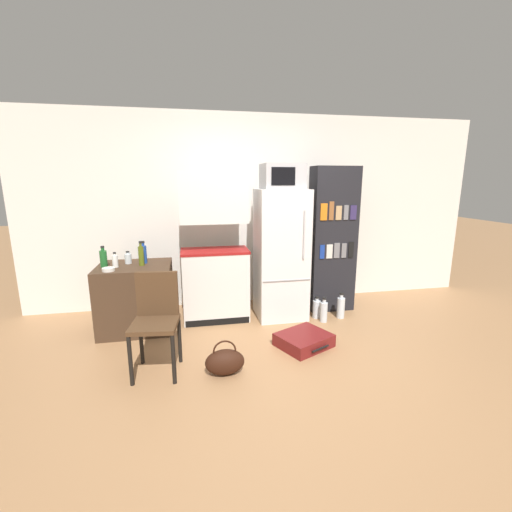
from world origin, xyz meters
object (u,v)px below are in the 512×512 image
object	(u,v)px
bookshelf	(332,240)
chair	(156,313)
water_bottle_front	(317,309)
suitcase_large_flat	(304,340)
water_bottle_middle	(341,307)
water_bottle_back	(324,311)
microwave	(282,176)
refrigerator	(281,255)
bottle_clear_short	(128,258)
side_table	(136,297)
kitchen_hutch	(215,254)
bowl	(108,269)
bottle_olive_oil	(141,255)
bottle_green_tall	(103,258)
bottle_blue_soda	(144,254)
handbag	(225,362)
bottle_milk_white	(115,261)

from	to	relation	value
bookshelf	chair	distance (m)	2.52
water_bottle_front	suitcase_large_flat	bearing A→B (deg)	-120.29
water_bottle_middle	water_bottle_back	distance (m)	0.27
microwave	water_bottle_back	world-z (taller)	microwave
refrigerator	bottle_clear_short	world-z (taller)	refrigerator
side_table	refrigerator	size ratio (longest dim) A/B	0.50
kitchen_hutch	bookshelf	world-z (taller)	bookshelf
bottle_clear_short	water_bottle_back	xyz separation A→B (m)	(2.33, -0.35, -0.71)
microwave	bowl	distance (m)	2.25
bottle_olive_oil	water_bottle_middle	bearing A→B (deg)	-3.47
refrigerator	bottle_olive_oil	world-z (taller)	refrigerator
refrigerator	bowl	distance (m)	2.02
water_bottle_middle	microwave	bearing A→B (deg)	162.74
water_bottle_back	refrigerator	bearing A→B (deg)	147.34
bottle_clear_short	water_bottle_back	world-z (taller)	bottle_clear_short
bottle_green_tall	bottle_blue_soda	xyz separation A→B (m)	(0.42, 0.10, 0.01)
kitchen_hutch	suitcase_large_flat	size ratio (longest dim) A/B	2.80
side_table	handbag	distance (m)	1.53
bottle_olive_oil	refrigerator	bearing A→B (deg)	2.92
bottle_blue_soda	handbag	world-z (taller)	bottle_blue_soda
kitchen_hutch	bottle_milk_white	size ratio (longest dim) A/B	10.66
bottle_green_tall	handbag	size ratio (longest dim) A/B	0.67
kitchen_hutch	bookshelf	distance (m)	1.58
bottle_milk_white	bottle_olive_oil	size ratio (longest dim) A/B	0.61
chair	kitchen_hutch	bearing A→B (deg)	67.12
kitchen_hutch	water_bottle_back	bearing A→B (deg)	-15.69
refrigerator	suitcase_large_flat	distance (m)	1.16
microwave	refrigerator	bearing A→B (deg)	74.17
water_bottle_middle	water_bottle_back	bearing A→B (deg)	-163.79
side_table	refrigerator	distance (m)	1.82
bottle_green_tall	bottle_milk_white	xyz separation A→B (m)	(0.13, -0.04, -0.03)
kitchen_hutch	chair	world-z (taller)	kitchen_hutch
water_bottle_middle	chair	bearing A→B (deg)	-160.05
bottle_blue_soda	chair	size ratio (longest dim) A/B	0.29
suitcase_large_flat	kitchen_hutch	bearing A→B (deg)	106.82
kitchen_hutch	bowl	world-z (taller)	kitchen_hutch
bottle_clear_short	chair	size ratio (longest dim) A/B	0.16
refrigerator	bottle_blue_soda	bearing A→B (deg)	179.23
side_table	kitchen_hutch	bearing A→B (deg)	7.07
handbag	water_bottle_back	world-z (taller)	handbag
side_table	bookshelf	distance (m)	2.58
microwave	bottle_milk_white	size ratio (longest dim) A/B	2.81
water_bottle_middle	side_table	bearing A→B (deg)	176.02
handbag	water_bottle_front	size ratio (longest dim) A/B	1.24
side_table	bottle_clear_short	size ratio (longest dim) A/B	5.60
side_table	chair	xyz separation A→B (m)	(0.32, -0.97, 0.16)
bookshelf	water_bottle_front	xyz separation A→B (m)	(-0.30, -0.30, -0.84)
handbag	bowl	bearing A→B (deg)	139.32
bottle_clear_short	bottle_green_tall	bearing A→B (deg)	-154.42
side_table	microwave	xyz separation A→B (m)	(1.77, 0.06, 1.39)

